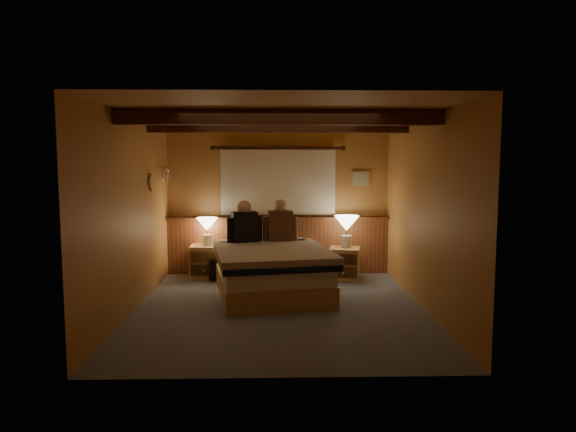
{
  "coord_description": "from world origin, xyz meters",
  "views": [
    {
      "loc": [
        -0.05,
        -6.29,
        1.82
      ],
      "look_at": [
        0.12,
        0.4,
        1.12
      ],
      "focal_mm": 32.0,
      "sensor_mm": 36.0,
      "label": 1
    }
  ],
  "objects_px": {
    "person_left": "(245,225)",
    "person_right": "(280,224)",
    "bed": "(271,270)",
    "lamp_right": "(347,225)",
    "duffel_bag": "(228,269)",
    "nightstand_right": "(344,263)",
    "lamp_left": "(207,226)",
    "nightstand_left": "(206,261)"
  },
  "relations": [
    {
      "from": "bed",
      "to": "person_right",
      "type": "height_order",
      "value": "person_right"
    },
    {
      "from": "bed",
      "to": "duffel_bag",
      "type": "xyz_separation_m",
      "value": [
        -0.69,
        0.95,
        -0.17
      ]
    },
    {
      "from": "nightstand_right",
      "to": "duffel_bag",
      "type": "relative_size",
      "value": 0.96
    },
    {
      "from": "nightstand_right",
      "to": "lamp_left",
      "type": "bearing_deg",
      "value": -173.4
    },
    {
      "from": "person_right",
      "to": "bed",
      "type": "bearing_deg",
      "value": -105.2
    },
    {
      "from": "duffel_bag",
      "to": "bed",
      "type": "bearing_deg",
      "value": -51.62
    },
    {
      "from": "bed",
      "to": "lamp_right",
      "type": "relative_size",
      "value": 4.25
    },
    {
      "from": "nightstand_left",
      "to": "person_left",
      "type": "distance_m",
      "value": 1.07
    },
    {
      "from": "lamp_right",
      "to": "duffel_bag",
      "type": "height_order",
      "value": "lamp_right"
    },
    {
      "from": "bed",
      "to": "duffel_bag",
      "type": "height_order",
      "value": "bed"
    },
    {
      "from": "nightstand_left",
      "to": "duffel_bag",
      "type": "relative_size",
      "value": 0.94
    },
    {
      "from": "nightstand_right",
      "to": "duffel_bag",
      "type": "bearing_deg",
      "value": -169.1
    },
    {
      "from": "bed",
      "to": "lamp_right",
      "type": "bearing_deg",
      "value": 28.58
    },
    {
      "from": "nightstand_left",
      "to": "duffel_bag",
      "type": "bearing_deg",
      "value": -21.97
    },
    {
      "from": "bed",
      "to": "person_left",
      "type": "bearing_deg",
      "value": 115.13
    },
    {
      "from": "bed",
      "to": "nightstand_left",
      "type": "bearing_deg",
      "value": 123.62
    },
    {
      "from": "person_left",
      "to": "person_right",
      "type": "xyz_separation_m",
      "value": [
        0.53,
        0.1,
        0.0
      ]
    },
    {
      "from": "nightstand_right",
      "to": "person_right",
      "type": "distance_m",
      "value": 1.23
    },
    {
      "from": "person_left",
      "to": "duffel_bag",
      "type": "relative_size",
      "value": 1.17
    },
    {
      "from": "lamp_right",
      "to": "bed",
      "type": "bearing_deg",
      "value": -141.42
    },
    {
      "from": "nightstand_left",
      "to": "lamp_left",
      "type": "xyz_separation_m",
      "value": [
        0.03,
        0.02,
        0.56
      ]
    },
    {
      "from": "bed",
      "to": "lamp_right",
      "type": "height_order",
      "value": "lamp_right"
    },
    {
      "from": "bed",
      "to": "nightstand_right",
      "type": "distance_m",
      "value": 1.46
    },
    {
      "from": "lamp_right",
      "to": "person_left",
      "type": "height_order",
      "value": "person_left"
    },
    {
      "from": "lamp_left",
      "to": "lamp_right",
      "type": "distance_m",
      "value": 2.2
    },
    {
      "from": "nightstand_right",
      "to": "person_right",
      "type": "bearing_deg",
      "value": -154.23
    },
    {
      "from": "person_left",
      "to": "person_right",
      "type": "bearing_deg",
      "value": -4.72
    },
    {
      "from": "bed",
      "to": "lamp_left",
      "type": "distance_m",
      "value": 1.59
    },
    {
      "from": "bed",
      "to": "nightstand_left",
      "type": "xyz_separation_m",
      "value": [
        -1.05,
        1.1,
        -0.08
      ]
    },
    {
      "from": "person_left",
      "to": "person_right",
      "type": "height_order",
      "value": "person_right"
    },
    {
      "from": "person_left",
      "to": "person_right",
      "type": "relative_size",
      "value": 0.99
    },
    {
      "from": "nightstand_left",
      "to": "person_right",
      "type": "xyz_separation_m",
      "value": [
        1.18,
        -0.43,
        0.65
      ]
    },
    {
      "from": "nightstand_left",
      "to": "person_right",
      "type": "distance_m",
      "value": 1.42
    },
    {
      "from": "bed",
      "to": "person_right",
      "type": "distance_m",
      "value": 0.89
    },
    {
      "from": "person_left",
      "to": "duffel_bag",
      "type": "height_order",
      "value": "person_left"
    },
    {
      "from": "nightstand_left",
      "to": "bed",
      "type": "bearing_deg",
      "value": -45.56
    },
    {
      "from": "lamp_right",
      "to": "person_right",
      "type": "xyz_separation_m",
      "value": [
        -1.03,
        -0.26,
        0.06
      ]
    },
    {
      "from": "nightstand_right",
      "to": "person_left",
      "type": "distance_m",
      "value": 1.7
    },
    {
      "from": "bed",
      "to": "person_left",
      "type": "relative_size",
      "value": 3.33
    },
    {
      "from": "nightstand_right",
      "to": "duffel_bag",
      "type": "distance_m",
      "value": 1.83
    },
    {
      "from": "lamp_left",
      "to": "person_right",
      "type": "bearing_deg",
      "value": -21.29
    },
    {
      "from": "person_right",
      "to": "nightstand_left",
      "type": "bearing_deg",
      "value": 155.76
    }
  ]
}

